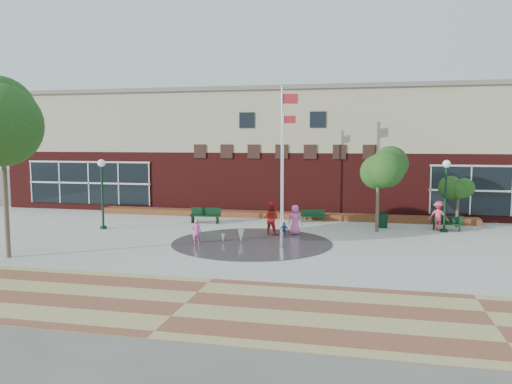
% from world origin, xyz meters
% --- Properties ---
extents(ground, '(120.00, 120.00, 0.00)m').
position_xyz_m(ground, '(0.00, 0.00, 0.00)').
color(ground, '#666056').
rests_on(ground, ground).
extents(plaza_concrete, '(46.00, 18.00, 0.01)m').
position_xyz_m(plaza_concrete, '(0.00, 4.00, 0.00)').
color(plaza_concrete, '#A8A8A0').
rests_on(plaza_concrete, ground).
extents(paver_band, '(46.00, 6.00, 0.01)m').
position_xyz_m(paver_band, '(0.00, -7.00, 0.00)').
color(paver_band, brown).
rests_on(paver_band, ground).
extents(splash_pad, '(8.40, 8.40, 0.01)m').
position_xyz_m(splash_pad, '(0.00, 3.00, 0.00)').
color(splash_pad, '#383A3D').
rests_on(splash_pad, ground).
extents(library_building, '(44.40, 10.40, 9.20)m').
position_xyz_m(library_building, '(0.00, 17.48, 4.64)').
color(library_building, '#4C1312').
rests_on(library_building, ground).
extents(flower_bed, '(26.00, 1.20, 0.40)m').
position_xyz_m(flower_bed, '(0.00, 11.60, 0.00)').
color(flower_bed, '#A7111E').
rests_on(flower_bed, ground).
extents(flagpole_left, '(0.85, 0.26, 7.36)m').
position_xyz_m(flagpole_left, '(0.55, 10.00, 4.10)').
color(flagpole_left, white).
rests_on(flagpole_left, ground).
extents(flagpole_right, '(1.05, 0.33, 8.72)m').
position_xyz_m(flagpole_right, '(0.71, 8.48, 4.87)').
color(flagpole_right, white).
rests_on(flagpole_right, ground).
extents(lamp_left, '(0.45, 0.45, 4.24)m').
position_xyz_m(lamp_left, '(-9.76, 5.16, 2.64)').
color(lamp_left, black).
rests_on(lamp_left, ground).
extents(lamp_right, '(0.45, 0.45, 4.24)m').
position_xyz_m(lamp_right, '(10.35, 8.48, 2.63)').
color(lamp_right, black).
rests_on(lamp_right, ground).
extents(bench_left, '(2.00, 0.62, 1.00)m').
position_xyz_m(bench_left, '(-4.38, 8.54, 0.32)').
color(bench_left, black).
rests_on(bench_left, ground).
extents(bench_mid, '(1.65, 0.69, 0.80)m').
position_xyz_m(bench_mid, '(2.44, 10.51, 0.26)').
color(bench_mid, black).
rests_on(bench_mid, ground).
extents(bench_right, '(1.79, 0.97, 0.87)m').
position_xyz_m(bench_right, '(10.58, 9.06, 0.28)').
color(bench_right, black).
rests_on(bench_right, ground).
extents(trash_can, '(0.58, 0.58, 0.95)m').
position_xyz_m(trash_can, '(6.88, 9.13, 0.48)').
color(trash_can, black).
rests_on(trash_can, ground).
extents(tree_big_left, '(5.04, 5.04, 8.05)m').
position_xyz_m(tree_big_left, '(-10.21, -2.58, 5.75)').
color(tree_big_left, '#4A3F2C').
rests_on(tree_big_left, ground).
extents(tree_mid, '(2.82, 2.82, 4.76)m').
position_xyz_m(tree_mid, '(6.48, 7.66, 3.47)').
color(tree_mid, '#4A3F2C').
rests_on(tree_mid, ground).
extents(tree_small_right, '(1.95, 1.95, 3.33)m').
position_xyz_m(tree_small_right, '(11.35, 10.23, 2.43)').
color(tree_small_right, '#4A3F2C').
rests_on(tree_small_right, ground).
extents(water_jet_a, '(0.34, 0.34, 0.66)m').
position_xyz_m(water_jet_a, '(-0.60, 3.05, 0.00)').
color(water_jet_a, white).
rests_on(water_jet_a, ground).
extents(water_jet_b, '(0.20, 0.20, 0.45)m').
position_xyz_m(water_jet_b, '(-1.51, 2.76, 0.00)').
color(water_jet_b, white).
rests_on(water_jet_b, ground).
extents(child_splash, '(0.52, 0.40, 1.29)m').
position_xyz_m(child_splash, '(-2.77, 2.19, 0.64)').
color(child_splash, '#D65597').
rests_on(child_splash, ground).
extents(adult_red, '(1.02, 0.84, 1.92)m').
position_xyz_m(adult_red, '(0.56, 5.38, 0.96)').
color(adult_red, red).
rests_on(adult_red, ground).
extents(adult_pink, '(0.92, 0.68, 1.72)m').
position_xyz_m(adult_pink, '(1.89, 5.78, 0.86)').
color(adult_pink, pink).
rests_on(adult_pink, ground).
extents(child_blue, '(0.52, 0.22, 0.88)m').
position_xyz_m(child_blue, '(1.45, 4.71, 0.44)').
color(child_blue, '#323FA9').
rests_on(child_blue, ground).
extents(person_bench, '(1.32, 1.02, 1.81)m').
position_xyz_m(person_bench, '(10.06, 8.81, 0.90)').
color(person_bench, '#E0425E').
rests_on(person_bench, ground).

